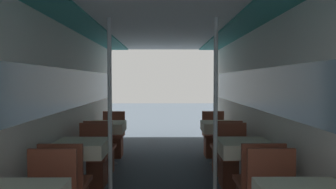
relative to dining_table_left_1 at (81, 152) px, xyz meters
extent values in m
cube|color=silver|center=(-0.39, 0.28, 0.51)|extent=(0.05, 8.33, 2.28)
cube|color=#7A9EB7|center=(-0.38, 0.28, 0.75)|extent=(0.03, 7.67, 0.59)
cube|color=silver|center=(2.41, 0.28, 0.51)|extent=(0.05, 8.33, 2.28)
cube|color=#7A9EB7|center=(2.40, 0.28, 0.75)|extent=(0.03, 7.67, 0.59)
cube|color=silver|center=(1.01, 0.28, 1.70)|extent=(2.81, 8.33, 0.04)
cube|color=teal|center=(-0.14, 0.28, 1.66)|extent=(0.51, 8.00, 0.03)
cube|color=teal|center=(2.16, 0.28, 1.66)|extent=(0.51, 8.00, 0.03)
cube|color=brown|center=(0.00, -1.03, 0.04)|extent=(0.45, 0.04, 0.43)
cylinder|color=#B7B7BC|center=(0.00, 0.00, -0.25)|extent=(0.12, 0.12, 0.72)
cube|color=#93704C|center=(0.00, 0.00, 0.12)|extent=(0.59, 0.59, 0.02)
cube|color=beige|center=(0.00, 0.00, 0.04)|extent=(0.63, 0.63, 0.17)
cube|color=brown|center=(0.00, -0.60, -0.21)|extent=(0.45, 0.45, 0.05)
cube|color=brown|center=(0.00, -0.80, 0.04)|extent=(0.45, 0.04, 0.43)
cube|color=brown|center=(0.00, 0.60, -0.43)|extent=(0.38, 0.38, 0.40)
cube|color=brown|center=(0.00, 0.60, -0.21)|extent=(0.45, 0.45, 0.05)
cube|color=brown|center=(0.00, 0.80, 0.04)|extent=(0.45, 0.04, 0.43)
cylinder|color=silver|center=(0.36, 0.00, 0.51)|extent=(0.05, 0.05, 2.28)
cylinder|color=#4C4C51|center=(0.00, 1.83, -0.62)|extent=(0.37, 0.37, 0.01)
cylinder|color=#B7B7BC|center=(0.00, 1.83, -0.25)|extent=(0.12, 0.12, 0.72)
cube|color=#93704C|center=(0.00, 1.83, 0.12)|extent=(0.59, 0.59, 0.02)
cube|color=beige|center=(0.00, 1.83, 0.04)|extent=(0.63, 0.63, 0.17)
cube|color=brown|center=(0.00, 1.23, -0.43)|extent=(0.38, 0.38, 0.40)
cube|color=brown|center=(0.00, 1.23, -0.21)|extent=(0.45, 0.45, 0.05)
cube|color=brown|center=(0.00, 1.03, 0.04)|extent=(0.45, 0.04, 0.43)
cube|color=brown|center=(0.00, 2.42, -0.43)|extent=(0.38, 0.38, 0.40)
cube|color=brown|center=(0.00, 2.42, -0.21)|extent=(0.45, 0.45, 0.05)
cube|color=brown|center=(0.00, 2.62, 0.04)|extent=(0.45, 0.04, 0.43)
cube|color=brown|center=(2.02, -1.03, 0.04)|extent=(0.45, 0.04, 0.43)
cylinder|color=#B7B7BC|center=(2.02, 0.00, -0.25)|extent=(0.12, 0.12, 0.72)
cube|color=#93704C|center=(2.02, 0.00, 0.12)|extent=(0.59, 0.59, 0.02)
cube|color=beige|center=(2.02, 0.00, 0.04)|extent=(0.63, 0.63, 0.17)
cube|color=brown|center=(2.02, -0.60, -0.21)|extent=(0.45, 0.45, 0.05)
cube|color=brown|center=(2.02, -0.80, 0.04)|extent=(0.45, 0.04, 0.43)
cube|color=brown|center=(2.02, 0.60, -0.43)|extent=(0.38, 0.38, 0.40)
cube|color=brown|center=(2.02, 0.60, -0.21)|extent=(0.45, 0.45, 0.05)
cube|color=brown|center=(2.02, 0.80, 0.04)|extent=(0.45, 0.04, 0.43)
cylinder|color=silver|center=(1.66, 0.00, 0.51)|extent=(0.05, 0.05, 2.28)
cylinder|color=#4C4C51|center=(2.02, 1.83, -0.62)|extent=(0.37, 0.37, 0.01)
cylinder|color=#B7B7BC|center=(2.02, 1.83, -0.25)|extent=(0.12, 0.12, 0.72)
cube|color=#93704C|center=(2.02, 1.83, 0.12)|extent=(0.59, 0.59, 0.02)
cube|color=beige|center=(2.02, 1.83, 0.04)|extent=(0.63, 0.63, 0.17)
cube|color=brown|center=(2.02, 1.23, -0.43)|extent=(0.38, 0.38, 0.40)
cube|color=brown|center=(2.02, 1.23, -0.21)|extent=(0.45, 0.45, 0.05)
cube|color=brown|center=(2.02, 1.03, 0.04)|extent=(0.45, 0.04, 0.43)
cube|color=brown|center=(2.02, 2.42, -0.43)|extent=(0.38, 0.38, 0.40)
cube|color=brown|center=(2.02, 2.42, -0.21)|extent=(0.45, 0.45, 0.05)
cube|color=brown|center=(2.02, 2.62, 0.04)|extent=(0.45, 0.04, 0.43)
camera|label=1|loc=(1.03, -4.01, 0.88)|focal=35.00mm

